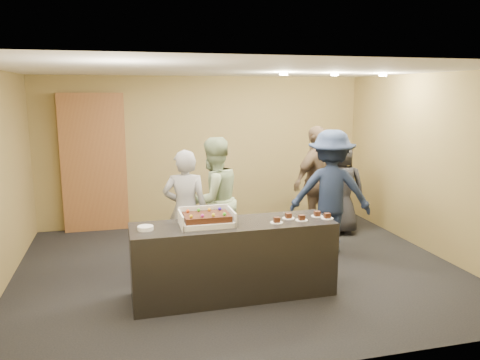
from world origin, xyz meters
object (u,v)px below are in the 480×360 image
at_px(storage_cabinet, 94,163).
at_px(plate_stack, 145,228).
at_px(cake_box, 206,221).
at_px(person_brown_extra, 317,182).
at_px(sheet_cake, 207,217).
at_px(person_navy_man, 331,192).
at_px(person_server_grey, 185,211).
at_px(serving_counter, 233,259).
at_px(person_sage_man, 213,200).
at_px(person_dark_suit, 341,188).

xyz_separation_m(storage_cabinet, plate_stack, (0.68, -3.28, -0.28)).
distance_m(cake_box, person_brown_extra, 2.91).
distance_m(storage_cabinet, cake_box, 3.53).
distance_m(plate_stack, person_brown_extra, 3.50).
height_order(cake_box, sheet_cake, cake_box).
relative_size(sheet_cake, person_navy_man, 0.28).
bearing_deg(plate_stack, person_brown_extra, 33.34).
bearing_deg(person_server_grey, storage_cabinet, -49.80).
bearing_deg(storage_cabinet, serving_counter, -62.41).
xyz_separation_m(storage_cabinet, person_sage_man, (1.71, -2.03, -0.30)).
distance_m(plate_stack, person_dark_suit, 3.98).
distance_m(storage_cabinet, person_sage_man, 2.67).
xyz_separation_m(person_server_grey, person_brown_extra, (2.34, 0.93, 0.10)).
bearing_deg(sheet_cake, storage_cabinet, 113.02).
distance_m(person_sage_man, person_brown_extra, 2.01).
relative_size(storage_cabinet, person_server_grey, 1.44).
distance_m(person_sage_man, person_dark_suit, 2.52).
relative_size(serving_counter, cake_box, 3.87).
bearing_deg(person_brown_extra, plate_stack, 6.18).
xyz_separation_m(serving_counter, person_dark_suit, (2.40, 2.01, 0.35)).
bearing_deg(person_server_grey, person_sage_man, -138.77).
xyz_separation_m(plate_stack, person_sage_man, (1.02, 1.25, -0.02)).
relative_size(storage_cabinet, cake_box, 3.87).
bearing_deg(serving_counter, cake_box, 175.26).
xyz_separation_m(serving_counter, cake_box, (-0.32, 0.02, 0.49)).
xyz_separation_m(person_sage_man, person_navy_man, (1.79, -0.06, 0.04)).
bearing_deg(plate_stack, cake_box, 3.89).
bearing_deg(plate_stack, serving_counter, 1.40).
bearing_deg(person_navy_man, sheet_cake, 50.25).
relative_size(cake_box, person_brown_extra, 0.33).
bearing_deg(serving_counter, person_navy_man, 32.30).
bearing_deg(cake_box, person_navy_man, 28.34).
bearing_deg(plate_stack, storage_cabinet, 101.74).
relative_size(serving_counter, person_brown_extra, 1.28).
xyz_separation_m(serving_counter, plate_stack, (-1.02, -0.02, 0.47)).
xyz_separation_m(storage_cabinet, person_navy_man, (3.50, -2.09, -0.27)).
relative_size(person_sage_man, person_brown_extra, 0.96).
height_order(person_navy_man, person_dark_suit, person_navy_man).
distance_m(person_navy_man, person_brown_extra, 0.74).
xyz_separation_m(person_server_grey, person_navy_man, (2.23, 0.19, 0.10)).
xyz_separation_m(serving_counter, sheet_cake, (-0.32, -0.00, 0.55)).
relative_size(serving_counter, person_sage_man, 1.33).
distance_m(sheet_cake, person_navy_man, 2.41).
xyz_separation_m(cake_box, person_navy_man, (2.11, 1.14, -0.01)).
bearing_deg(person_brown_extra, serving_counter, 17.75).
height_order(plate_stack, person_navy_man, person_navy_man).
bearing_deg(person_dark_suit, sheet_cake, 65.83).
distance_m(cake_box, person_navy_man, 2.40).
bearing_deg(person_brown_extra, cake_box, 13.00).
bearing_deg(person_brown_extra, person_server_grey, -5.53).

